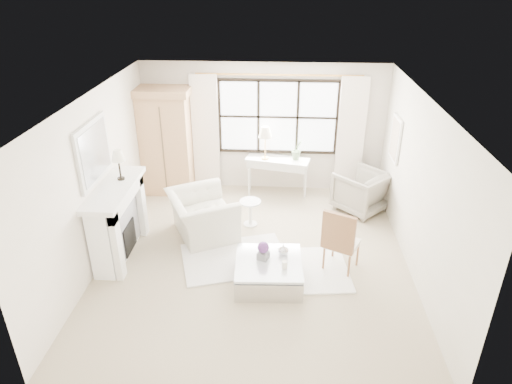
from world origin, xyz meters
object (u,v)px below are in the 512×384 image
armoire (166,141)px  club_armchair (202,215)px  coffee_table (269,272)px  console_table (277,176)px

armoire → club_armchair: armoire is taller
club_armchair → coffee_table: size_ratio=1.16×
club_armchair → coffee_table: club_armchair is taller
coffee_table → console_table: bearing=86.2°
club_armchair → coffee_table: bearing=-163.5°
club_armchair → console_table: bearing=-63.5°
club_armchair → armoire: bearing=3.0°
console_table → coffee_table: console_table is taller
console_table → coffee_table: size_ratio=1.31×
armoire → console_table: 2.42m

